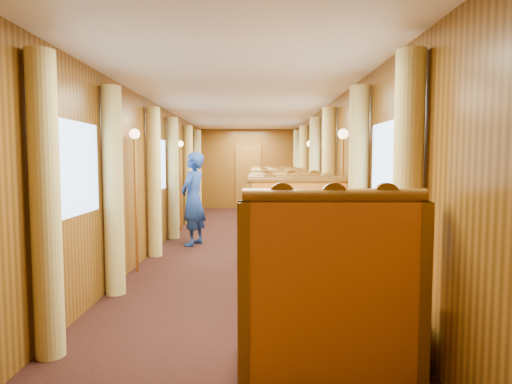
{
  "coord_description": "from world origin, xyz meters",
  "views": [
    {
      "loc": [
        0.22,
        -7.52,
        1.53
      ],
      "look_at": [
        0.23,
        -1.11,
        1.05
      ],
      "focal_mm": 30.0,
      "sensor_mm": 36.0,
      "label": 1
    }
  ],
  "objects_px": {
    "table_mid": "(285,225)",
    "tea_tray": "(303,242)",
    "banquette_mid_aft": "(282,215)",
    "banquette_far_fwd": "(278,207)",
    "rose_vase_far": "(275,183)",
    "teapot_back": "(301,235)",
    "banquette_far_aft": "(274,199)",
    "banquette_near_fwd": "(329,314)",
    "table_far": "(276,205)",
    "teapot_left": "(291,237)",
    "banquette_near_aft": "(300,253)",
    "rose_vase_mid": "(285,194)",
    "teapot_right": "(314,238)",
    "banquette_mid_fwd": "(290,232)",
    "passenger": "(282,201)",
    "steward": "(193,199)",
    "table_near": "(310,281)",
    "fruit_plate": "(341,242)"
  },
  "relations": [
    {
      "from": "table_mid",
      "to": "tea_tray",
      "type": "height_order",
      "value": "tea_tray"
    },
    {
      "from": "banquette_mid_aft",
      "to": "banquette_far_fwd",
      "type": "height_order",
      "value": "same"
    },
    {
      "from": "table_mid",
      "to": "rose_vase_far",
      "type": "height_order",
      "value": "rose_vase_far"
    },
    {
      "from": "tea_tray",
      "to": "teapot_back",
      "type": "distance_m",
      "value": 0.08
    },
    {
      "from": "table_mid",
      "to": "banquette_far_aft",
      "type": "height_order",
      "value": "banquette_far_aft"
    },
    {
      "from": "table_mid",
      "to": "tea_tray",
      "type": "xyz_separation_m",
      "value": [
        -0.08,
        -3.53,
        0.38
      ]
    },
    {
      "from": "banquette_near_fwd",
      "to": "banquette_mid_aft",
      "type": "relative_size",
      "value": 1.0
    },
    {
      "from": "banquette_near_fwd",
      "to": "table_mid",
      "type": "relative_size",
      "value": 1.28
    },
    {
      "from": "banquette_near_fwd",
      "to": "table_far",
      "type": "height_order",
      "value": "banquette_near_fwd"
    },
    {
      "from": "teapot_left",
      "to": "rose_vase_far",
      "type": "bearing_deg",
      "value": 86.86
    },
    {
      "from": "banquette_near_aft",
      "to": "teapot_left",
      "type": "relative_size",
      "value": 7.83
    },
    {
      "from": "banquette_near_fwd",
      "to": "rose_vase_far",
      "type": "distance_m",
      "value": 8.03
    },
    {
      "from": "rose_vase_mid",
      "to": "teapot_back",
      "type": "bearing_deg",
      "value": -91.55
    },
    {
      "from": "banquette_far_fwd",
      "to": "teapot_back",
      "type": "distance_m",
      "value": 5.98
    },
    {
      "from": "teapot_right",
      "to": "rose_vase_far",
      "type": "relative_size",
      "value": 0.38
    },
    {
      "from": "banquette_mid_fwd",
      "to": "teapot_left",
      "type": "bearing_deg",
      "value": -94.29
    },
    {
      "from": "passenger",
      "to": "banquette_near_aft",
      "type": "bearing_deg",
      "value": -90.0
    },
    {
      "from": "steward",
      "to": "rose_vase_far",
      "type": "bearing_deg",
      "value": 173.68
    },
    {
      "from": "table_near",
      "to": "table_far",
      "type": "xyz_separation_m",
      "value": [
        0.0,
        7.0,
        0.0
      ]
    },
    {
      "from": "banquette_mid_aft",
      "to": "table_far",
      "type": "height_order",
      "value": "banquette_mid_aft"
    },
    {
      "from": "banquette_near_fwd",
      "to": "passenger",
      "type": "bearing_deg",
      "value": 90.0
    },
    {
      "from": "banquette_far_fwd",
      "to": "tea_tray",
      "type": "height_order",
      "value": "banquette_far_fwd"
    },
    {
      "from": "teapot_back",
      "to": "rose_vase_far",
      "type": "bearing_deg",
      "value": 94.1
    },
    {
      "from": "teapot_back",
      "to": "fruit_plate",
      "type": "distance_m",
      "value": 0.38
    },
    {
      "from": "banquette_near_aft",
      "to": "banquette_mid_fwd",
      "type": "relative_size",
      "value": 1.0
    },
    {
      "from": "rose_vase_mid",
      "to": "rose_vase_far",
      "type": "distance_m",
      "value": 3.49
    },
    {
      "from": "banquette_mid_aft",
      "to": "rose_vase_far",
      "type": "bearing_deg",
      "value": 90.4
    },
    {
      "from": "table_mid",
      "to": "banquette_mid_fwd",
      "type": "xyz_separation_m",
      "value": [
        0.0,
        -1.01,
        0.05
      ]
    },
    {
      "from": "table_far",
      "to": "banquette_far_fwd",
      "type": "height_order",
      "value": "banquette_far_fwd"
    },
    {
      "from": "banquette_mid_aft",
      "to": "rose_vase_mid",
      "type": "relative_size",
      "value": 3.72
    },
    {
      "from": "passenger",
      "to": "teapot_left",
      "type": "bearing_deg",
      "value": -92.56
    },
    {
      "from": "table_far",
      "to": "banquette_far_fwd",
      "type": "bearing_deg",
      "value": -90.0
    },
    {
      "from": "banquette_far_aft",
      "to": "banquette_near_fwd",
      "type": "bearing_deg",
      "value": -90.0
    },
    {
      "from": "table_near",
      "to": "banquette_near_aft",
      "type": "distance_m",
      "value": 1.02
    },
    {
      "from": "table_near",
      "to": "teapot_left",
      "type": "xyz_separation_m",
      "value": [
        -0.19,
        -0.1,
        0.44
      ]
    },
    {
      "from": "teapot_right",
      "to": "steward",
      "type": "height_order",
      "value": "steward"
    },
    {
      "from": "banquette_near_aft",
      "to": "rose_vase_far",
      "type": "height_order",
      "value": "banquette_near_aft"
    },
    {
      "from": "rose_vase_mid",
      "to": "steward",
      "type": "distance_m",
      "value": 1.65
    },
    {
      "from": "banquette_near_fwd",
      "to": "teapot_left",
      "type": "bearing_deg",
      "value": 101.95
    },
    {
      "from": "table_near",
      "to": "banquette_near_fwd",
      "type": "bearing_deg",
      "value": -90.0
    },
    {
      "from": "teapot_right",
      "to": "banquette_mid_aft",
      "type": "bearing_deg",
      "value": 74.33
    },
    {
      "from": "banquette_far_aft",
      "to": "rose_vase_far",
      "type": "relative_size",
      "value": 3.72
    },
    {
      "from": "banquette_far_fwd",
      "to": "teapot_back",
      "type": "xyz_separation_m",
      "value": [
        -0.09,
        -5.96,
        0.39
      ]
    },
    {
      "from": "banquette_far_aft",
      "to": "passenger",
      "type": "bearing_deg",
      "value": -90.0
    },
    {
      "from": "banquette_near_aft",
      "to": "banquette_mid_aft",
      "type": "bearing_deg",
      "value": 90.0
    },
    {
      "from": "teapot_back",
      "to": "steward",
      "type": "bearing_deg",
      "value": 118.19
    },
    {
      "from": "banquette_near_aft",
      "to": "steward",
      "type": "height_order",
      "value": "steward"
    },
    {
      "from": "table_far",
      "to": "steward",
      "type": "xyz_separation_m",
      "value": [
        -1.64,
        -3.41,
        0.46
      ]
    },
    {
      "from": "fruit_plate",
      "to": "passenger",
      "type": "relative_size",
      "value": 0.3
    },
    {
      "from": "banquette_near_fwd",
      "to": "table_far",
      "type": "relative_size",
      "value": 1.28
    }
  ]
}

